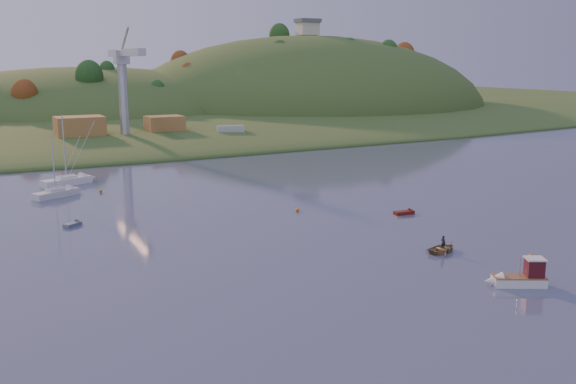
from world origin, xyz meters
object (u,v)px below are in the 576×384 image
fishing_boat (515,278)px  red_tender (408,212)px  canoe (443,248)px  sailboat_far (56,193)px  grey_dinghy (76,223)px  sailboat_near (66,180)px

fishing_boat → red_tender: 28.33m
canoe → red_tender: canoe is taller
sailboat_far → grey_dinghy: 18.85m
sailboat_near → grey_dinghy: bearing=-117.3°
fishing_boat → canoe: (1.33, 11.20, -0.39)m
grey_dinghy → red_tender: bearing=-55.2°
sailboat_near → red_tender: 56.54m
fishing_boat → red_tender: (8.99, 26.86, -0.55)m
fishing_boat → sailboat_near: size_ratio=0.50×
sailboat_far → grey_dinghy: size_ratio=3.49×
sailboat_near → canoe: size_ratio=3.01×
fishing_boat → sailboat_far: (-31.04, 60.44, -0.12)m
sailboat_near → grey_dinghy: 28.26m
sailboat_near → canoe: (29.30, -58.44, -0.35)m
sailboat_far → canoe: (32.36, -49.24, -0.27)m
red_tender → sailboat_far: bearing=145.0°
fishing_boat → grey_dinghy: fishing_boat is taller
red_tender → canoe: bearing=-111.1°
sailboat_near → red_tender: bearing=-69.4°
fishing_boat → sailboat_far: bearing=-33.9°
sailboat_far → canoe: size_ratio=2.59×
fishing_boat → sailboat_near: (-27.97, 69.64, -0.04)m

